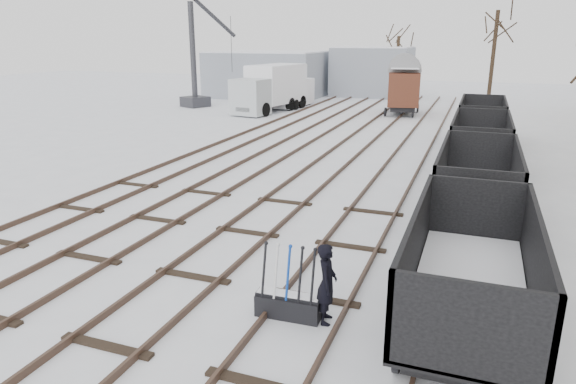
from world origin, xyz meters
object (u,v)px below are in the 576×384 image
panel_van (291,93)px  freight_wagon_a (469,287)px  worker (327,284)px  box_van_wagon (403,87)px  ground_frame (288,304)px  crane (195,76)px  lorry (271,88)px

panel_van → freight_wagon_a: bearing=-58.9°
worker → freight_wagon_a: size_ratio=0.29×
freight_wagon_a → box_van_wagon: (-5.40, 28.33, 1.07)m
ground_frame → worker: bearing=5.5°
box_van_wagon → panel_van: 9.08m
ground_frame → crane: bearing=121.1°
ground_frame → crane: size_ratio=0.17×
crane → lorry: bearing=19.3°
ground_frame → panel_van: panel_van is taller
panel_van → crane: (-7.14, -2.44, 1.25)m
box_van_wagon → panel_van: bearing=163.9°
panel_van → lorry: bearing=-93.8°
worker → box_van_wagon: box_van_wagon is taller
ground_frame → box_van_wagon: box_van_wagon is taller
worker → crane: 33.61m
worker → box_van_wagon: size_ratio=0.35×
panel_van → box_van_wagon: bearing=-2.1°
lorry → crane: (-6.67, 0.58, 0.62)m
lorry → crane: crane is taller
worker → lorry: 29.79m
ground_frame → lorry: (-11.53, 27.22, 1.46)m
lorry → crane: 6.73m
lorry → panel_van: lorry is taller
worker → freight_wagon_a: 2.66m
box_van_wagon → lorry: bearing=-177.5°
lorry → worker: bearing=-55.7°
ground_frame → crane: 33.30m
freight_wagon_a → lorry: size_ratio=0.72×
worker → crane: bearing=23.1°
ground_frame → box_van_wagon: 29.25m
ground_frame → freight_wagon_a: 3.46m
freight_wagon_a → box_van_wagon: bearing=100.8°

